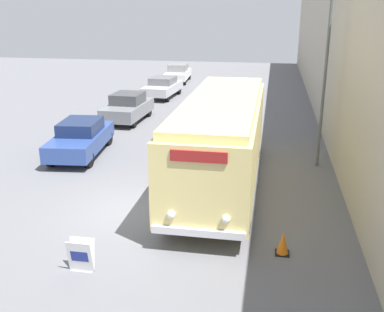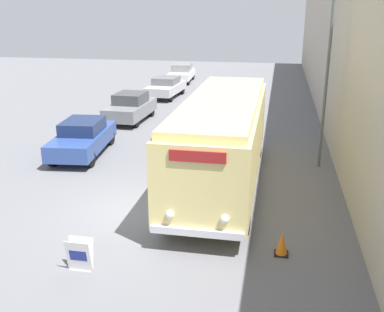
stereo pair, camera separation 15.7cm
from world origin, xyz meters
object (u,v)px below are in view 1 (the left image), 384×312
streetlamp (328,44)px  parked_car_near (81,138)px  parked_car_far (163,87)px  vintage_bus (221,136)px  parked_car_distant (178,73)px  traffic_cone (283,243)px  sign_board (81,256)px  parked_car_mid (128,107)px

streetlamp → parked_car_near: streetlamp is taller
parked_car_near → parked_car_far: (0.34, 13.21, -0.02)m
vintage_bus → streetlamp: size_ratio=1.31×
parked_car_distant → traffic_cone: parked_car_distant is taller
sign_board → parked_car_mid: (-3.54, 14.56, 0.38)m
streetlamp → parked_car_mid: (-9.74, 5.79, -3.97)m
parked_car_mid → parked_car_distant: (-0.09, 13.87, -0.01)m
vintage_bus → parked_car_far: bearing=110.9°
streetlamp → parked_car_distant: bearing=116.6°
parked_car_mid → parked_car_near: bearing=-88.8°
parked_car_far → parked_car_near: bearing=-87.8°
parked_car_distant → parked_car_near: bearing=-93.5°
sign_board → traffic_cone: bearing=19.0°
streetlamp → parked_car_mid: size_ratio=1.83×
streetlamp → parked_car_distant: (-9.83, 19.65, -3.99)m
vintage_bus → parked_car_near: 6.77m
parked_car_near → parked_car_far: bearing=82.6°
streetlamp → parked_car_far: bearing=126.4°
parked_car_far → sign_board: bearing=-77.6°
streetlamp → traffic_cone: 8.52m
sign_board → parked_car_far: parked_car_far is taller
sign_board → parked_car_mid: 14.98m
parked_car_mid → parked_car_far: 7.08m
streetlamp → parked_car_near: 10.62m
vintage_bus → streetlamp: (3.57, 2.67, 2.95)m
vintage_bus → sign_board: 6.78m
vintage_bus → traffic_cone: (2.13, -4.45, -1.49)m
parked_car_near → traffic_cone: bearing=-44.9°
parked_car_distant → parked_car_mid: bearing=-93.1°
sign_board → parked_car_far: 21.88m
parked_car_near → parked_car_far: 13.21m
sign_board → parked_car_near: size_ratio=0.18×
traffic_cone → parked_car_near: bearing=141.1°
parked_car_far → parked_car_mid: bearing=-88.3°
vintage_bus → parked_car_near: bearing=159.6°
parked_car_near → sign_board: bearing=-72.6°
streetlamp → parked_car_far: streetlamp is taller
parked_car_near → parked_car_mid: bearing=83.2°
streetlamp → parked_car_far: 16.48m
parked_car_near → parked_car_distant: bearing=84.0°
parked_car_near → parked_car_far: parked_car_near is taller
streetlamp → parked_car_distant: 22.33m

